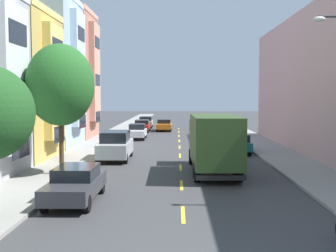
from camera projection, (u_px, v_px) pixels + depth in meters
ground_plane at (179, 143)px, 38.10m from camera, size 160.00×160.00×0.00m
sidewalk_left at (98, 145)px, 36.25m from camera, size 3.20×120.00×0.14m
sidewalk_right at (262, 145)px, 35.95m from camera, size 3.20×120.00×0.14m
lane_centerline_dashes at (180, 151)px, 32.62m from camera, size 0.14×47.20×0.01m
townhouse_fourth_powder_blue at (4, 75)px, 34.87m from camera, size 12.85×6.76×12.52m
townhouse_fifth_terracotta at (38, 77)px, 41.79m from camera, size 11.76×6.76×12.73m
street_tree_second at (60, 85)px, 22.06m from camera, size 3.59×3.59×6.91m
delivery_box_truck at (213, 140)px, 23.19m from camera, size 2.53×7.70×3.25m
parked_hatchback_white at (137, 132)px, 41.64m from camera, size 1.74×4.00×1.50m
parked_hatchback_navy at (217, 128)px, 45.87m from camera, size 1.86×4.05×1.50m
parked_wagon_teal at (236, 142)px, 31.65m from camera, size 1.94×4.75×1.50m
parked_sedan_charcoal at (76, 183)px, 16.98m from camera, size 1.81×4.51×1.43m
parked_sedan_red at (142, 126)px, 50.04m from camera, size 1.81×4.51×1.43m
parked_hatchback_burgundy at (209, 121)px, 59.30m from camera, size 1.77×4.01×1.50m
parked_wagon_champagne at (146, 122)px, 56.80m from camera, size 1.88×4.72×1.50m
parked_suv_silver at (116, 145)px, 28.12m from camera, size 2.00×4.82×1.93m
moving_orange_sedan at (164, 125)px, 51.55m from camera, size 1.80×4.50×1.43m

